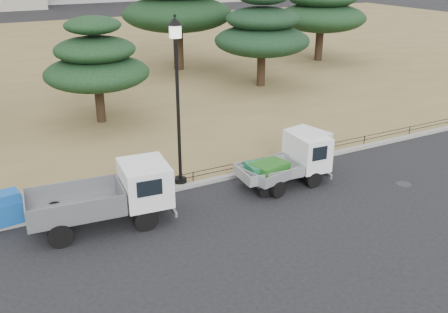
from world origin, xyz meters
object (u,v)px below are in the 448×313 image
truck_kei_front (290,162)px  street_lamp (177,75)px  truck_kei_rear (291,159)px  truck_large (109,194)px

truck_kei_front → street_lamp: bearing=158.5°
truck_kei_rear → truck_kei_front: bearing=-148.0°
truck_kei_rear → street_lamp: 5.66m
truck_large → truck_kei_front: size_ratio=1.30×
truck_large → truck_kei_rear: truck_large is taller
truck_large → truck_kei_rear: (7.43, 0.03, -0.17)m
truck_large → truck_kei_rear: bearing=5.7°
truck_kei_front → street_lamp: 5.59m
truck_large → street_lamp: size_ratio=0.76×
truck_large → truck_kei_front: truck_large is taller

